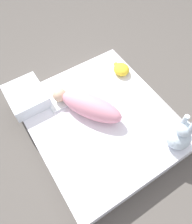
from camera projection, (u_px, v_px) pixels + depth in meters
name	position (u px, v px, depth m)	size (l,w,h in m)	color
ground_plane	(100.00, 128.00, 1.81)	(12.00, 12.00, 0.00)	#514C47
bed_mattress	(100.00, 123.00, 1.74)	(1.14, 1.03, 0.17)	white
burp_cloth	(57.00, 99.00, 1.75)	(0.22, 0.16, 0.02)	white
swaddled_baby	(89.00, 106.00, 1.62)	(0.54, 0.40, 0.18)	pink
pillow	(26.00, 96.00, 1.71)	(0.32, 0.28, 0.11)	white
bunny_plush	(180.00, 135.00, 1.46)	(0.17, 0.17, 0.32)	silver
turtle_plush	(121.00, 69.00, 1.88)	(0.17, 0.13, 0.08)	yellow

